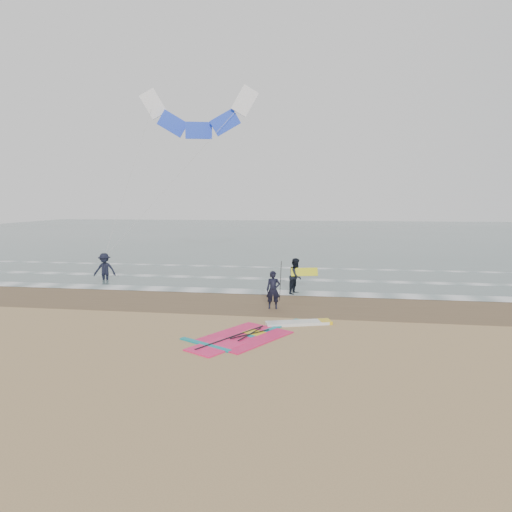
# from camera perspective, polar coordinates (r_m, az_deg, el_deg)

# --- Properties ---
(ground) EXTENTS (120.00, 120.00, 0.00)m
(ground) POSITION_cam_1_polar(r_m,az_deg,el_deg) (14.55, -0.70, -11.07)
(ground) COLOR tan
(ground) RESTS_ON ground
(sea_water) EXTENTS (120.00, 80.00, 0.02)m
(sea_water) POSITION_cam_1_polar(r_m,az_deg,el_deg) (61.85, 6.63, 2.76)
(sea_water) COLOR #47605E
(sea_water) RESTS_ON ground
(wet_sand_band) EXTENTS (120.00, 5.00, 0.01)m
(wet_sand_band) POSITION_cam_1_polar(r_m,az_deg,el_deg) (20.29, 2.10, -5.86)
(wet_sand_band) COLOR brown
(wet_sand_band) RESTS_ON ground
(foam_waterline) EXTENTS (120.00, 9.15, 0.02)m
(foam_waterline) POSITION_cam_1_polar(r_m,az_deg,el_deg) (24.61, 3.30, -3.52)
(foam_waterline) COLOR white
(foam_waterline) RESTS_ON ground
(windsurf_rig) EXTENTS (4.96, 4.69, 0.12)m
(windsurf_rig) POSITION_cam_1_polar(r_m,az_deg,el_deg) (15.70, 0.51, -9.59)
(windsurf_rig) COLOR white
(windsurf_rig) RESTS_ON ground
(person_standing) EXTENTS (0.62, 0.45, 1.59)m
(person_standing) POSITION_cam_1_polar(r_m,az_deg,el_deg) (19.05, 2.16, -4.26)
(person_standing) COLOR black
(person_standing) RESTS_ON ground
(person_walking) EXTENTS (0.94, 1.04, 1.75)m
(person_walking) POSITION_cam_1_polar(r_m,az_deg,el_deg) (22.08, 5.03, -2.53)
(person_walking) COLOR black
(person_walking) RESTS_ON ground
(person_wading) EXTENTS (1.34, 0.91, 1.90)m
(person_wading) POSITION_cam_1_polar(r_m,az_deg,el_deg) (27.09, -18.42, -0.93)
(person_wading) COLOR black
(person_wading) RESTS_ON ground
(held_pole) EXTENTS (0.17, 0.86, 1.82)m
(held_pole) POSITION_cam_1_polar(r_m,az_deg,el_deg) (18.95, 3.07, -3.19)
(held_pole) COLOR black
(held_pole) RESTS_ON ground
(carried_kiteboard) EXTENTS (1.30, 0.51, 0.39)m
(carried_kiteboard) POSITION_cam_1_polar(r_m,az_deg,el_deg) (21.93, 6.06, -1.99)
(carried_kiteboard) COLOR yellow
(carried_kiteboard) RESTS_ON ground
(surf_kite) EXTENTS (8.50, 2.33, 9.62)m
(surf_kite) POSITION_cam_1_polar(r_m,az_deg,el_deg) (27.31, -7.24, 16.89)
(surf_kite) COLOR white
(surf_kite) RESTS_ON ground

